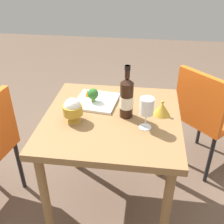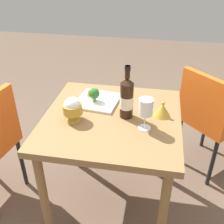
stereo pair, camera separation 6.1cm
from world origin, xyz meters
name	(u,v)px [view 1 (the left image)]	position (x,y,z in m)	size (l,w,h in m)	color
ground_plane	(112,203)	(0.00, 0.00, 0.00)	(8.00, 8.00, 0.00)	brown
dining_table	(112,131)	(0.00, 0.00, 0.64)	(0.79, 0.79, 0.74)	olive
chair_near_window	(204,112)	(0.62, 0.48, 0.53)	(0.57, 0.57, 0.85)	orange
wine_bottle	(127,98)	(0.08, 0.02, 0.86)	(0.08, 0.08, 0.31)	black
wine_glass	(147,107)	(0.19, -0.09, 0.87)	(0.08, 0.08, 0.18)	white
rice_bowl	(73,110)	(-0.21, -0.07, 0.81)	(0.11, 0.11, 0.14)	gold
rice_bowl_lid	(162,109)	(0.28, 0.06, 0.78)	(0.10, 0.10, 0.09)	gold
serving_plate	(96,101)	(-0.12, 0.15, 0.75)	(0.28, 0.28, 0.02)	white
broccoli_floret	(93,94)	(-0.14, 0.13, 0.81)	(0.07, 0.07, 0.09)	#729E4C
carrot_garnish_left	(87,93)	(-0.18, 0.19, 0.78)	(0.03, 0.03, 0.05)	orange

